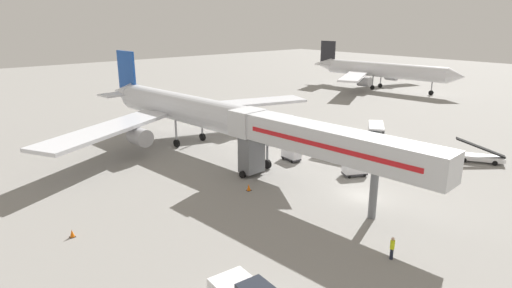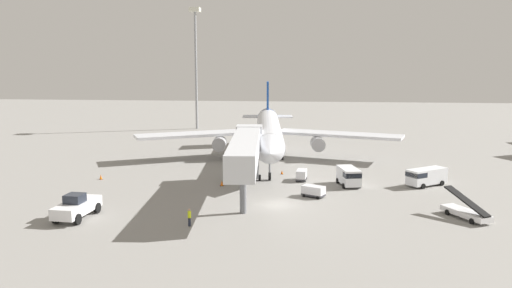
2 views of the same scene
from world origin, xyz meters
The scene contains 14 objects.
ground_plane centered at (0.00, 0.00, 0.00)m, with size 300.00×300.00×0.00m, color gray.
airplane_at_gate centered at (-2.89, 26.51, 4.87)m, with size 43.74×43.07×12.08m.
jet_bridge centered at (-3.77, 3.22, 5.67)m, with size 4.90×24.02×7.44m.
pushback_tug centered at (-20.13, -6.96, 1.21)m, with size 3.16×6.48×2.61m.
belt_loader_truck centered at (19.76, -3.10, 0.74)m, with size 4.22×5.77×2.85m.
service_van_outer_left centered at (8.82, 10.04, 1.32)m, with size 3.05×4.98×2.34m.
service_van_mid_center centered at (18.72, 11.06, 1.29)m, with size 5.75×4.95×2.25m.
baggage_cart_mid_left centered at (4.21, 3.97, 0.75)m, with size 2.96×2.45×1.35m.
baggage_cart_far_right centered at (2.68, 12.46, 0.81)m, with size 1.51×2.57×1.46m.
ground_crew_worker_foreground centered at (-7.97, -8.40, 0.94)m, with size 0.40×0.40×1.77m.
safety_cone_alpha centered at (-7.56, 8.46, 0.35)m, with size 0.47×0.47×0.72m.
safety_cone_bravo centered at (-0.16, 16.17, 0.29)m, with size 0.38×0.38×0.59m.
safety_cone_charlie centered at (-24.65, 10.36, 0.33)m, with size 0.44×0.44×0.67m.
apron_light_mast centered at (-22.90, 64.40, 19.24)m, with size 2.40×2.40×28.12m.
Camera 2 is at (3.48, -56.77, 16.08)m, focal length 36.61 mm.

